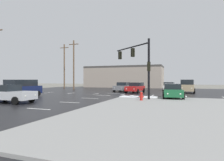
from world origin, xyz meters
TOP-DOWN VIEW (x-y plane):
  - ground_plane at (0.00, 0.00)m, footprint 120.00×120.00m
  - road_asphalt at (0.00, 0.00)m, footprint 44.00×44.00m
  - snow_strip_curbside at (5.00, -4.00)m, footprint 4.00×1.60m
  - lane_markings at (1.20, -1.38)m, footprint 36.15×36.15m
  - traffic_signal_mast at (5.11, -4.79)m, footprint 4.73×4.35m
  - fire_hydrant at (5.91, -7.26)m, footprint 0.48×0.26m
  - strip_building_background at (-4.66, 24.13)m, footprint 19.97×8.00m
  - sedan_red at (2.76, 4.60)m, footprint 2.42×4.68m
  - sedan_grey at (0.04, 6.66)m, footprint 2.14×4.58m
  - sedan_silver at (-4.97, -11.99)m, footprint 4.56×2.08m
  - suv_tan at (10.42, 7.06)m, footprint 2.49×4.96m
  - suv_navy at (-8.13, -7.35)m, footprint 2.26×4.88m
  - sedan_green at (8.53, -3.33)m, footprint 2.35×4.65m
  - sedan_white at (7.52, 11.27)m, footprint 2.20×4.61m
  - utility_pole_far at (-11.45, 9.88)m, footprint 2.20×0.28m
  - utility_pole_distant at (-15.94, 13.21)m, footprint 2.20×0.28m

SIDE VIEW (x-z plane):
  - ground_plane at x=0.00m, z-range 0.00..0.00m
  - road_asphalt at x=0.00m, z-range 0.00..0.02m
  - lane_markings at x=1.20m, z-range 0.02..0.03m
  - snow_strip_curbside at x=5.00m, z-range 0.14..0.20m
  - fire_hydrant at x=5.91m, z-range 0.14..0.93m
  - sedan_red at x=2.76m, z-range 0.06..1.64m
  - sedan_grey at x=0.04m, z-range 0.06..1.64m
  - sedan_silver at x=-4.97m, z-range 0.06..1.64m
  - sedan_green at x=8.53m, z-range 0.06..1.64m
  - sedan_white at x=7.52m, z-range 0.06..1.64m
  - suv_tan at x=10.42m, z-range 0.08..2.11m
  - suv_navy at x=-8.13m, z-range 0.08..2.11m
  - strip_building_background at x=-4.66m, z-range 0.00..5.55m
  - traffic_signal_mast at x=5.11m, z-range 1.18..7.12m
  - utility_pole_far at x=-11.45m, z-range 0.22..10.40m
  - utility_pole_distant at x=-15.94m, z-range 0.22..10.45m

